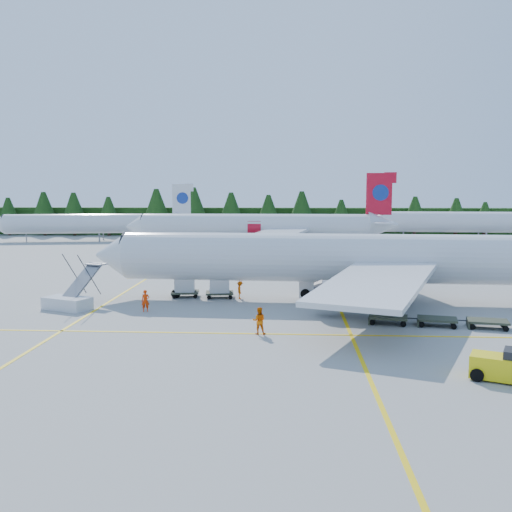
# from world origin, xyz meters

# --- Properties ---
(ground) EXTENTS (320.00, 320.00, 0.00)m
(ground) POSITION_xyz_m (0.00, 0.00, 0.00)
(ground) COLOR gray
(ground) RESTS_ON ground
(taxi_stripe_a) EXTENTS (0.25, 120.00, 0.01)m
(taxi_stripe_a) POSITION_xyz_m (-14.00, 20.00, 0.01)
(taxi_stripe_a) COLOR yellow
(taxi_stripe_a) RESTS_ON ground
(taxi_stripe_b) EXTENTS (0.25, 120.00, 0.01)m
(taxi_stripe_b) POSITION_xyz_m (6.00, 20.00, 0.01)
(taxi_stripe_b) COLOR yellow
(taxi_stripe_b) RESTS_ON ground
(taxi_stripe_cross) EXTENTS (80.00, 0.25, 0.01)m
(taxi_stripe_cross) POSITION_xyz_m (0.00, -6.00, 0.01)
(taxi_stripe_cross) COLOR yellow
(taxi_stripe_cross) RESTS_ON ground
(treeline_hedge) EXTENTS (220.00, 4.00, 6.00)m
(treeline_hedge) POSITION_xyz_m (0.00, 82.00, 3.00)
(treeline_hedge) COLOR black
(treeline_hedge) RESTS_ON ground
(airliner_navy) EXTENTS (43.07, 35.38, 12.52)m
(airliner_navy) POSITION_xyz_m (4.59, 6.06, 3.76)
(airliner_navy) COLOR silver
(airliner_navy) RESTS_ON ground
(airliner_red) EXTENTS (43.06, 35.47, 12.53)m
(airliner_red) POSITION_xyz_m (-4.51, 48.39, 3.77)
(airliner_red) COLOR silver
(airliner_red) RESTS_ON ground
(airliner_far_left) EXTENTS (37.73, 9.57, 11.04)m
(airliner_far_left) POSITION_xyz_m (-37.66, 64.11, 3.46)
(airliner_far_left) COLOR silver
(airliner_far_left) RESTS_ON ground
(airliner_far_right) EXTENTS (40.76, 5.59, 11.85)m
(airliner_far_right) POSITION_xyz_m (36.23, 69.53, 3.71)
(airliner_far_right) COLOR silver
(airliner_far_right) RESTS_ON ground
(airstairs) EXTENTS (4.49, 5.85, 3.45)m
(airstairs) POSITION_xyz_m (-16.33, 1.49, 0.75)
(airstairs) COLOR silver
(airstairs) RESTS_ON ground
(service_truck) EXTENTS (6.22, 3.54, 2.83)m
(service_truck) POSITION_xyz_m (5.82, 7.65, 1.40)
(service_truck) COLOR silver
(service_truck) RESTS_ON ground
(baggage_tug) EXTENTS (3.34, 2.65, 1.58)m
(baggage_tug) POSITION_xyz_m (12.78, -14.81, 0.78)
(baggage_tug) COLOR yellow
(baggage_tug) RESTS_ON ground
(dolly_train) EXTENTS (9.87, 3.16, 0.16)m
(dolly_train) POSITION_xyz_m (12.47, -2.95, 0.52)
(dolly_train) COLOR #383C2B
(dolly_train) RESTS_ON ground
(uld_pair) EXTENTS (5.91, 2.39, 1.92)m
(uld_pair) POSITION_xyz_m (-6.14, 7.14, 1.29)
(uld_pair) COLOR #383C2B
(uld_pair) RESTS_ON ground
(crew_a) EXTENTS (0.72, 0.55, 1.77)m
(crew_a) POSITION_xyz_m (-9.77, 0.70, 0.88)
(crew_a) COLOR #F33305
(crew_a) RESTS_ON ground
(crew_b) EXTENTS (0.93, 0.73, 1.87)m
(crew_b) POSITION_xyz_m (-0.23, -6.06, 0.93)
(crew_b) COLOR #E56004
(crew_b) RESTS_ON ground
(crew_c) EXTENTS (0.52, 0.71, 1.60)m
(crew_c) POSITION_xyz_m (-2.63, 6.70, 0.80)
(crew_c) COLOR #F35B05
(crew_c) RESTS_ON ground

